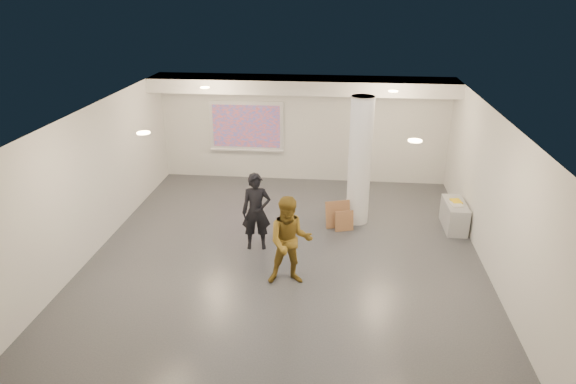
# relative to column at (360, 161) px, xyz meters

# --- Properties ---
(floor) EXTENTS (8.00, 9.00, 0.01)m
(floor) POSITION_rel_column_xyz_m (-1.50, -1.80, -1.50)
(floor) COLOR #393B40
(floor) RESTS_ON ground
(ceiling) EXTENTS (8.00, 9.00, 0.01)m
(ceiling) POSITION_rel_column_xyz_m (-1.50, -1.80, 1.50)
(ceiling) COLOR white
(ceiling) RESTS_ON floor
(wall_back) EXTENTS (8.00, 0.01, 3.00)m
(wall_back) POSITION_rel_column_xyz_m (-1.50, 2.70, 0.00)
(wall_back) COLOR silver
(wall_back) RESTS_ON floor
(wall_front) EXTENTS (8.00, 0.01, 3.00)m
(wall_front) POSITION_rel_column_xyz_m (-1.50, -6.30, 0.00)
(wall_front) COLOR silver
(wall_front) RESTS_ON floor
(wall_left) EXTENTS (0.01, 9.00, 3.00)m
(wall_left) POSITION_rel_column_xyz_m (-5.50, -1.80, 0.00)
(wall_left) COLOR silver
(wall_left) RESTS_ON floor
(wall_right) EXTENTS (0.01, 9.00, 3.00)m
(wall_right) POSITION_rel_column_xyz_m (2.50, -1.80, 0.00)
(wall_right) COLOR silver
(wall_right) RESTS_ON floor
(soffit_band) EXTENTS (8.00, 1.10, 0.36)m
(soffit_band) POSITION_rel_column_xyz_m (-1.50, 2.15, 1.32)
(soffit_band) COLOR silver
(soffit_band) RESTS_ON ceiling
(downlight_nw) EXTENTS (0.22, 0.22, 0.02)m
(downlight_nw) POSITION_rel_column_xyz_m (-3.70, 0.70, 1.48)
(downlight_nw) COLOR #F3D08C
(downlight_nw) RESTS_ON ceiling
(downlight_ne) EXTENTS (0.22, 0.22, 0.02)m
(downlight_ne) POSITION_rel_column_xyz_m (0.70, 0.70, 1.48)
(downlight_ne) COLOR #F3D08C
(downlight_ne) RESTS_ON ceiling
(downlight_sw) EXTENTS (0.22, 0.22, 0.02)m
(downlight_sw) POSITION_rel_column_xyz_m (-3.70, -3.30, 1.48)
(downlight_sw) COLOR #F3D08C
(downlight_sw) RESTS_ON ceiling
(downlight_se) EXTENTS (0.22, 0.22, 0.02)m
(downlight_se) POSITION_rel_column_xyz_m (0.70, -3.30, 1.48)
(downlight_se) COLOR #F3D08C
(downlight_se) RESTS_ON ceiling
(column) EXTENTS (0.52, 0.52, 3.00)m
(column) POSITION_rel_column_xyz_m (0.00, 0.00, 0.00)
(column) COLOR white
(column) RESTS_ON floor
(projection_screen) EXTENTS (2.10, 0.13, 1.42)m
(projection_screen) POSITION_rel_column_xyz_m (-3.10, 2.65, 0.03)
(projection_screen) COLOR white
(projection_screen) RESTS_ON wall_back
(credenza) EXTENTS (0.46, 1.09, 0.63)m
(credenza) POSITION_rel_column_xyz_m (2.22, -0.14, -1.18)
(credenza) COLOR #9C9FA1
(credenza) RESTS_ON floor
(papers_stack) EXTENTS (0.31, 0.36, 0.02)m
(papers_stack) POSITION_rel_column_xyz_m (2.20, -0.25, -0.86)
(papers_stack) COLOR silver
(papers_stack) RESTS_ON credenza
(postit_pad) EXTENTS (0.26, 0.32, 0.03)m
(postit_pad) POSITION_rel_column_xyz_m (2.23, -0.07, -0.86)
(postit_pad) COLOR yellow
(postit_pad) RESTS_ON credenza
(cardboard_back) EXTENTS (0.61, 0.37, 0.63)m
(cardboard_back) POSITION_rel_column_xyz_m (-0.45, -0.35, -1.19)
(cardboard_back) COLOR brown
(cardboard_back) RESTS_ON floor
(cardboard_front) EXTENTS (0.44, 0.24, 0.47)m
(cardboard_front) POSITION_rel_column_xyz_m (-0.30, -0.54, -1.26)
(cardboard_front) COLOR brown
(cardboard_front) RESTS_ON floor
(woman) EXTENTS (0.66, 0.48, 1.67)m
(woman) POSITION_rel_column_xyz_m (-2.15, -1.55, -0.66)
(woman) COLOR black
(woman) RESTS_ON floor
(man) EXTENTS (0.93, 0.77, 1.73)m
(man) POSITION_rel_column_xyz_m (-1.31, -2.85, -0.63)
(man) COLOR olive
(man) RESTS_ON floor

